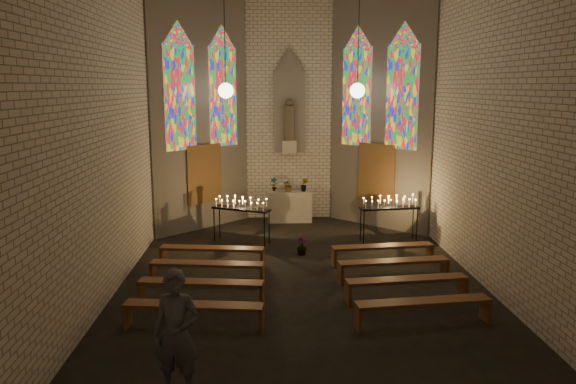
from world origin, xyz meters
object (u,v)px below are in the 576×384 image
(altar, at_px, (290,206))
(aisle_flower_pot, at_px, (302,246))
(visitor, at_px, (177,334))
(votive_stand_right, at_px, (389,205))
(votive_stand_left, at_px, (241,206))

(altar, xyz_separation_m, aisle_flower_pot, (0.15, -3.69, -0.26))
(visitor, bearing_deg, aisle_flower_pot, 80.90)
(aisle_flower_pot, relative_size, visitor, 0.26)
(votive_stand_right, distance_m, visitor, 9.21)
(votive_stand_left, xyz_separation_m, votive_stand_right, (4.16, -0.02, -0.01))
(aisle_flower_pot, bearing_deg, votive_stand_right, 25.87)
(votive_stand_left, bearing_deg, visitor, -69.38)
(aisle_flower_pot, bearing_deg, votive_stand_left, 142.20)
(votive_stand_right, bearing_deg, votive_stand_left, 172.58)
(altar, height_order, aisle_flower_pot, altar)
(votive_stand_left, xyz_separation_m, visitor, (-0.57, -7.91, -0.13))
(altar, distance_m, aisle_flower_pot, 3.71)
(votive_stand_left, bearing_deg, aisle_flower_pot, -13.04)
(votive_stand_left, bearing_deg, votive_stand_right, 24.48)
(altar, distance_m, visitor, 10.56)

